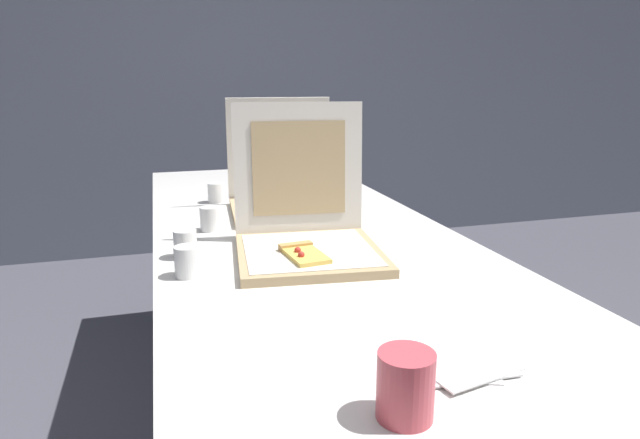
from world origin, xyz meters
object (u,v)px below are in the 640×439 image
(cup_white_near_left, at_px, (187,262))
(napkin_pile, at_px, (456,359))
(pizza_box_front, at_px, (307,234))
(pizza_box_middle, at_px, (284,195))
(cup_printed_front, at_px, (406,386))
(cup_white_far, at_px, (216,193))
(cup_white_mid, at_px, (210,219))
(table, at_px, (298,241))
(cup_white_near_center, at_px, (185,244))

(cup_white_near_left, xyz_separation_m, napkin_pile, (0.39, -0.52, -0.03))
(pizza_box_front, height_order, cup_white_near_left, pizza_box_front)
(pizza_box_middle, height_order, cup_printed_front, pizza_box_middle)
(pizza_box_front, xyz_separation_m, cup_printed_front, (-0.06, -0.71, -0.01))
(cup_white_far, bearing_deg, cup_white_mid, -98.72)
(napkin_pile, bearing_deg, cup_white_far, 100.91)
(table, xyz_separation_m, pizza_box_middle, (0.00, 0.20, 0.10))
(cup_white_far, bearing_deg, table, -62.43)
(cup_white_mid, xyz_separation_m, cup_printed_front, (0.16, -1.00, 0.01))
(pizza_box_middle, bearing_deg, table, -85.49)
(table, relative_size, pizza_box_middle, 5.80)
(table, bearing_deg, cup_white_far, 117.57)
(cup_white_far, distance_m, cup_white_near_center, 0.62)
(pizza_box_front, relative_size, cup_white_far, 5.78)
(pizza_box_middle, distance_m, cup_white_near_left, 0.65)
(table, relative_size, cup_white_mid, 31.21)
(table, bearing_deg, cup_white_near_center, -148.18)
(cup_printed_front, bearing_deg, cup_white_mid, 99.02)
(cup_white_mid, height_order, cup_white_near_center, same)
(pizza_box_middle, bearing_deg, cup_white_near_left, -117.77)
(cup_white_near_left, bearing_deg, cup_printed_front, -68.64)
(cup_printed_front, bearing_deg, table, 84.01)
(table, relative_size, pizza_box_front, 5.40)
(cup_white_near_left, relative_size, cup_white_near_center, 1.00)
(cup_white_near_center, bearing_deg, cup_white_near_left, -91.50)
(cup_white_near_left, height_order, napkin_pile, cup_white_near_left)
(cup_printed_front, bearing_deg, cup_white_near_center, 107.51)
(cup_white_near_left, relative_size, cup_white_far, 1.00)
(pizza_box_middle, xyz_separation_m, napkin_pile, (0.04, -1.07, -0.05))
(pizza_box_middle, xyz_separation_m, cup_white_mid, (-0.26, -0.18, -0.02))
(cup_white_far, xyz_separation_m, cup_white_near_center, (-0.14, -0.61, 0.00))
(table, height_order, pizza_box_front, pizza_box_front)
(cup_white_near_center, distance_m, cup_printed_front, 0.80)
(cup_white_near_center, xyz_separation_m, napkin_pile, (0.38, -0.66, -0.03))
(cup_white_mid, relative_size, cup_white_near_center, 1.00)
(cup_white_mid, bearing_deg, cup_printed_front, -80.98)
(cup_white_mid, bearing_deg, pizza_box_middle, 34.14)
(pizza_box_middle, distance_m, cup_white_far, 0.28)
(napkin_pile, bearing_deg, cup_printed_front, -141.85)
(cup_white_near_left, relative_size, cup_white_mid, 1.00)
(pizza_box_middle, distance_m, cup_printed_front, 1.18)
(cup_white_near_center, relative_size, napkin_pile, 0.39)
(cup_white_near_left, bearing_deg, table, 45.36)
(pizza_box_middle, bearing_deg, cup_white_far, 141.09)
(cup_white_near_left, distance_m, cup_white_near_center, 0.14)
(cup_white_near_left, bearing_deg, cup_white_mid, 76.97)
(cup_white_far, bearing_deg, cup_printed_front, -85.75)
(pizza_box_front, bearing_deg, cup_white_near_center, 175.92)
(cup_white_far, height_order, napkin_pile, cup_white_far)
(cup_white_mid, height_order, napkin_pile, cup_white_mid)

